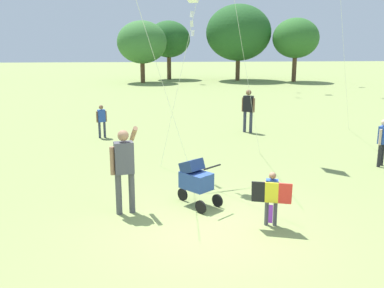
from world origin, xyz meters
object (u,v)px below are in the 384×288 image
Objects in this scene: person_red_shirt at (248,107)px; person_sitting_far at (382,139)px; child_with_butterfly_kite at (272,194)px; person_adult_flyer at (124,164)px; stroller at (195,178)px; cooler_box at (194,174)px; person_couple_left at (102,119)px.

person_red_shirt is 5.56m from person_sitting_far.
child_with_butterfly_kite is at bearing -137.37° from person_sitting_far.
stroller is (1.47, 0.33, -0.45)m from person_adult_flyer.
cooler_box is (0.11, 1.68, -0.43)m from stroller.
person_adult_flyer is 1.12× the size of person_red_shirt.
child_with_butterfly_kite is 5.56m from person_sitting_far.
person_red_shirt is at bearing 62.06° from person_adult_flyer.
stroller is at bearing -67.50° from person_couple_left.
person_red_shirt is (2.61, 7.37, 0.35)m from stroller.
person_couple_left is at bearing 112.50° from stroller.
person_sitting_far reaches higher than stroller.
person_red_shirt is at bearing 81.59° from child_with_butterfly_kite.
person_adult_flyer is at bearing -79.27° from person_couple_left.
person_red_shirt is 1.22× the size of person_sitting_far.
stroller is at bearing -154.65° from person_sitting_far.
person_red_shirt is at bearing 5.80° from person_couple_left.
stroller is (-1.35, 1.19, -0.04)m from child_with_butterfly_kite.
person_red_shirt reaches higher than stroller.
cooler_box is (-1.23, 2.87, -0.47)m from child_with_butterfly_kite.
person_sitting_far is at bearing 22.82° from person_adult_flyer.
person_sitting_far reaches higher than child_with_butterfly_kite.
person_red_shirt is at bearing 120.55° from person_sitting_far.
stroller is 0.77× the size of person_sitting_far.
child_with_butterfly_kite reaches higher than cooler_box.
person_couple_left reaches higher than cooler_box.
child_with_butterfly_kite is 1.80m from stroller.
person_sitting_far is at bearing 25.35° from stroller.
person_adult_flyer is at bearing -167.35° from stroller.
person_couple_left is (-2.82, 6.81, 0.10)m from stroller.
cooler_box is (-5.33, -0.89, -0.61)m from person_sitting_far.
person_couple_left is (-5.43, -0.55, -0.26)m from person_red_shirt.
child_with_butterfly_kite is at bearing -66.77° from cooler_box.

